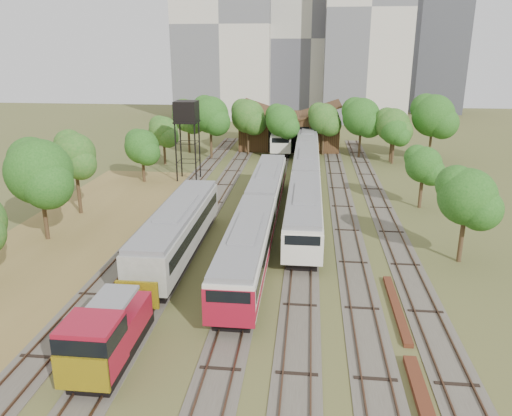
# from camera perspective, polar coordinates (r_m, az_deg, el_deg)

# --- Properties ---
(ground) EXTENTS (240.00, 240.00, 0.00)m
(ground) POSITION_cam_1_polar(r_m,az_deg,el_deg) (30.73, 1.07, -13.78)
(ground) COLOR #475123
(ground) RESTS_ON ground
(dry_grass_patch) EXTENTS (14.00, 60.00, 0.04)m
(dry_grass_patch) POSITION_cam_1_polar(r_m,az_deg,el_deg) (42.76, -22.80, -5.73)
(dry_grass_patch) COLOR brown
(dry_grass_patch) RESTS_ON ground
(tracks) EXTENTS (24.60, 80.00, 0.19)m
(tracks) POSITION_cam_1_polar(r_m,az_deg,el_deg) (53.61, 2.73, 0.40)
(tracks) COLOR #4C473D
(tracks) RESTS_ON ground
(railcar_red_set) EXTENTS (3.06, 34.58, 3.79)m
(railcar_red_set) POSITION_cam_1_polar(r_m,az_deg,el_deg) (44.54, 0.34, -0.60)
(railcar_red_set) COLOR black
(railcar_red_set) RESTS_ON ground
(railcar_green_set) EXTENTS (3.12, 52.07, 3.86)m
(railcar_green_set) POSITION_cam_1_polar(r_m,az_deg,el_deg) (61.36, 5.75, 4.52)
(railcar_green_set) COLOR black
(railcar_green_set) RESTS_ON ground
(railcar_rear) EXTENTS (3.15, 16.08, 3.90)m
(railcar_rear) POSITION_cam_1_polar(r_m,az_deg,el_deg) (83.30, 3.14, 8.14)
(railcar_rear) COLOR black
(railcar_rear) RESTS_ON ground
(shunter_locomotive) EXTENTS (2.73, 8.10, 3.57)m
(shunter_locomotive) POSITION_cam_1_polar(r_m,az_deg,el_deg) (28.11, -16.71, -13.81)
(shunter_locomotive) COLOR black
(shunter_locomotive) RESTS_ON ground
(old_grey_coach) EXTENTS (3.20, 18.00, 3.96)m
(old_grey_coach) POSITION_cam_1_polar(r_m,az_deg,el_deg) (40.61, -8.88, -2.45)
(old_grey_coach) COLOR black
(old_grey_coach) RESTS_ON ground
(water_tower) EXTENTS (2.85, 2.85, 9.89)m
(water_tower) POSITION_cam_1_polar(r_m,az_deg,el_deg) (63.08, -7.96, 10.61)
(water_tower) COLOR black
(water_tower) RESTS_ON ground
(rail_pile_far) EXTENTS (0.55, 8.75, 0.28)m
(rail_pile_far) POSITION_cam_1_polar(r_m,az_deg,el_deg) (33.99, 15.76, -10.91)
(rail_pile_far) COLOR #5A2B19
(rail_pile_far) RESTS_ON ground
(maintenance_shed) EXTENTS (16.45, 11.55, 7.58)m
(maintenance_shed) POSITION_cam_1_polar(r_m,az_deg,el_deg) (85.13, 3.91, 8.91)
(maintenance_shed) COLOR #3C2415
(maintenance_shed) RESTS_ON ground
(tree_band_left) EXTENTS (7.07, 56.71, 8.90)m
(tree_band_left) POSITION_cam_1_polar(r_m,az_deg,el_deg) (47.12, -22.17, 3.56)
(tree_band_left) COLOR #382616
(tree_band_left) RESTS_ON ground
(tree_band_far) EXTENTS (42.41, 9.50, 9.76)m
(tree_band_far) POSITION_cam_1_polar(r_m,az_deg,el_deg) (76.45, 6.37, 10.23)
(tree_band_far) COLOR #382616
(tree_band_far) RESTS_ON ground
(tree_band_right) EXTENTS (4.38, 39.22, 7.53)m
(tree_band_right) POSITION_cam_1_polar(r_m,az_deg,el_deg) (54.53, 18.79, 5.10)
(tree_band_right) COLOR #382616
(tree_band_right) RESTS_ON ground
(tower_left) EXTENTS (22.00, 16.00, 42.00)m
(tower_left) POSITION_cam_1_polar(r_m,az_deg,el_deg) (122.83, -3.60, 20.13)
(tower_left) COLOR beige
(tower_left) RESTS_ON ground
(tower_centre) EXTENTS (20.00, 18.00, 36.00)m
(tower_centre) POSITION_cam_1_polar(r_m,az_deg,el_deg) (126.07, 6.34, 18.63)
(tower_centre) COLOR #AEAA9D
(tower_centre) RESTS_ON ground
(tower_right) EXTENTS (18.00, 16.00, 48.00)m
(tower_right) POSITION_cam_1_polar(r_m,az_deg,el_deg) (118.90, 12.65, 21.28)
(tower_right) COLOR beige
(tower_right) RESTS_ON ground
(tower_far_right) EXTENTS (12.00, 12.00, 28.00)m
(tower_far_right) POSITION_cam_1_polar(r_m,az_deg,el_deg) (139.73, 20.06, 15.99)
(tower_far_right) COLOR #3C3D43
(tower_far_right) RESTS_ON ground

